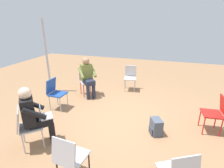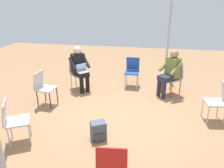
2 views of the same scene
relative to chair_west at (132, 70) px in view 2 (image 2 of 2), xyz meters
The scene contains 12 objects.
ground_plane 1.90m from the chair_west, ahead, with size 14.00×14.00×0.00m, color #99704C.
chair_west is the anchor object (origin of this frame).
chair_southwest 1.59m from the chair_west, 74.46° to the right, with size 0.59×0.58×0.85m.
chair_northwest 1.21m from the chair_west, 72.05° to the left, with size 0.58×0.59×0.85m.
chair_south 2.56m from the chair_west, 50.92° to the right, with size 0.43×0.47×0.85m.
chair_north 2.57m from the chair_west, 49.85° to the left, with size 0.45×0.48×0.85m.
chair_east 3.93m from the chair_west, ahead, with size 0.47×0.44×0.85m.
chair_southeast 3.60m from the chair_west, 30.36° to the right, with size 0.55×0.57×0.85m.
person_with_laptop 1.53m from the chair_west, 68.78° to the right, with size 0.64×0.64×1.24m.
person_in_olive 1.16m from the chair_west, 64.67° to the left, with size 0.63×0.63×1.24m.
backpack_near_laptop_user 2.78m from the chair_west, ahead, with size 0.31×0.34×0.36m.
tent_pole_far 1.54m from the chair_west, 132.71° to the left, with size 0.07×0.07×2.37m, color #B2B2B7.
Camera 2 is at (4.24, 0.62, 2.52)m, focal length 35.00 mm.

